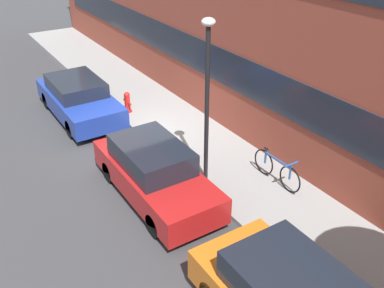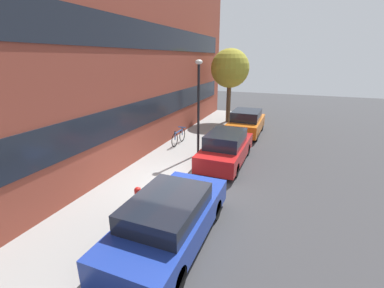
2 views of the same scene
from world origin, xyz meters
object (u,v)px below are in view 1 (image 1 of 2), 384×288
Objects in this scene: parked_car_red at (154,172)px; parked_car_blue at (79,98)px; lamp_post at (207,86)px; fire_hydrant at (127,102)px; bicycle at (277,169)px.

parked_car_blue is at bearing -180.00° from parked_car_red.
lamp_post reaches higher than parked_car_blue.
parked_car_blue is at bearing -119.02° from fire_hydrant.
fire_hydrant is (-4.72, 1.44, -0.22)m from parked_car_red.
fire_hydrant is 0.17× the size of lamp_post.
parked_car_red is at bearing -99.38° from lamp_post.
bicycle reaches higher than fire_hydrant.
lamp_post reaches higher than parked_car_red.
parked_car_red is 2.43× the size of bicycle.
parked_car_red reaches higher than fire_hydrant.
parked_car_red is 2.49m from lamp_post.
bicycle is (6.03, 1.43, 0.04)m from fire_hydrant.
parked_car_red is 3.16m from bicycle.
parked_car_red is (5.52, 0.00, 0.04)m from parked_car_blue.
lamp_post is at bearing -126.67° from bicycle.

